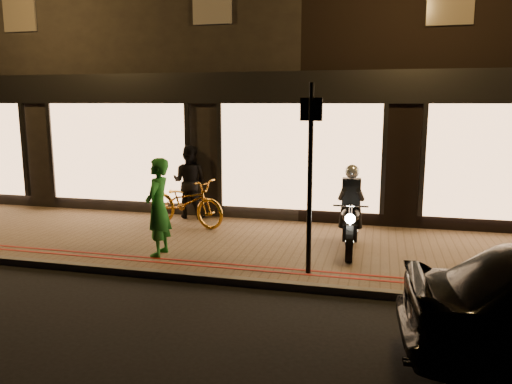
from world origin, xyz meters
TOP-DOWN VIEW (x-y plane):
  - ground at (0.00, 0.00)m, footprint 90.00×90.00m
  - sidewalk at (0.00, 2.00)m, footprint 50.00×4.00m
  - kerb_stone at (0.00, 0.05)m, footprint 50.00×0.14m
  - red_kerb_lines at (0.00, 0.55)m, footprint 50.00×0.26m
  - building_row at (-0.00, 8.99)m, footprint 48.00×10.11m
  - motorcycle at (1.29, 1.97)m, footprint 0.60×1.94m
  - sign_post at (0.72, 0.55)m, footprint 0.35×0.09m
  - bicycle_gold at (-2.37, 3.03)m, footprint 2.12×1.25m
  - person_green at (-2.01, 0.85)m, footprint 0.45×0.66m
  - person_dark at (-2.58, 3.80)m, footprint 0.85×0.68m

SIDE VIEW (x-z plane):
  - ground at x=0.00m, z-range 0.00..0.00m
  - sidewalk at x=0.00m, z-range 0.00..0.12m
  - kerb_stone at x=0.00m, z-range 0.00..0.12m
  - red_kerb_lines at x=0.00m, z-range 0.12..0.13m
  - bicycle_gold at x=-2.37m, z-range 0.12..1.18m
  - motorcycle at x=1.29m, z-range -0.06..1.53m
  - person_dark at x=-2.58m, z-range 0.12..1.84m
  - person_green at x=-2.01m, z-range 0.12..1.87m
  - sign_post at x=0.72m, z-range 0.30..3.30m
  - building_row at x=0.00m, z-range 0.00..8.50m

